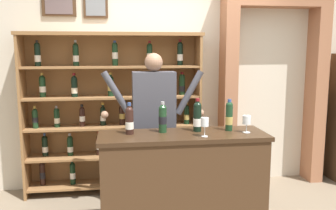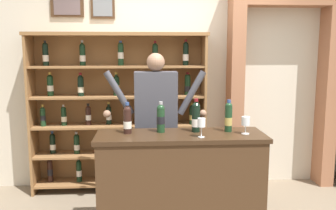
% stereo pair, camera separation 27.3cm
% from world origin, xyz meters
% --- Properties ---
extents(back_wall, '(12.00, 0.19, 3.22)m').
position_xyz_m(back_wall, '(-0.00, 1.47, 1.61)').
color(back_wall, beige).
rests_on(back_wall, ground).
extents(wine_shelf, '(2.16, 0.37, 1.96)m').
position_xyz_m(wine_shelf, '(-0.75, 1.22, 1.04)').
color(wine_shelf, olive).
rests_on(wine_shelf, ground).
extents(archway_doorway, '(1.37, 0.45, 2.68)m').
position_xyz_m(archway_doorway, '(1.30, 1.33, 1.54)').
color(archway_doorway, '#9E6647').
rests_on(archway_doorway, ground).
extents(tasting_counter, '(1.56, 0.52, 0.99)m').
position_xyz_m(tasting_counter, '(-0.11, -0.00, 0.49)').
color(tasting_counter, '#422B19').
rests_on(tasting_counter, ground).
extents(shopkeeper, '(1.11, 0.22, 1.72)m').
position_xyz_m(shopkeeper, '(-0.32, 0.59, 1.08)').
color(shopkeeper, '#2D3347').
rests_on(shopkeeper, ground).
extents(tasting_bottle_super_tuscan, '(0.08, 0.08, 0.29)m').
position_xyz_m(tasting_bottle_super_tuscan, '(-0.60, 0.06, 1.12)').
color(tasting_bottle_super_tuscan, black).
rests_on(tasting_bottle_super_tuscan, tasting_counter).
extents(tasting_bottle_brunello, '(0.08, 0.08, 0.29)m').
position_xyz_m(tasting_bottle_brunello, '(-0.29, 0.08, 1.13)').
color(tasting_bottle_brunello, '#19381E').
rests_on(tasting_bottle_brunello, tasting_counter).
extents(tasting_bottle_prosecco, '(0.08, 0.08, 0.32)m').
position_xyz_m(tasting_bottle_prosecco, '(0.04, 0.08, 1.13)').
color(tasting_bottle_prosecco, black).
rests_on(tasting_bottle_prosecco, tasting_counter).
extents(tasting_bottle_vin_santo, '(0.07, 0.07, 0.30)m').
position_xyz_m(tasting_bottle_vin_santo, '(0.35, 0.07, 1.13)').
color(tasting_bottle_vin_santo, '#19381E').
rests_on(tasting_bottle_vin_santo, tasting_counter).
extents(wine_glass_left, '(0.07, 0.07, 0.17)m').
position_xyz_m(wine_glass_left, '(0.06, -0.14, 1.12)').
color(wine_glass_left, silver).
rests_on(wine_glass_left, tasting_counter).
extents(wine_glass_right, '(0.08, 0.08, 0.16)m').
position_xyz_m(wine_glass_right, '(0.49, -0.04, 1.10)').
color(wine_glass_right, silver).
rests_on(wine_glass_right, tasting_counter).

